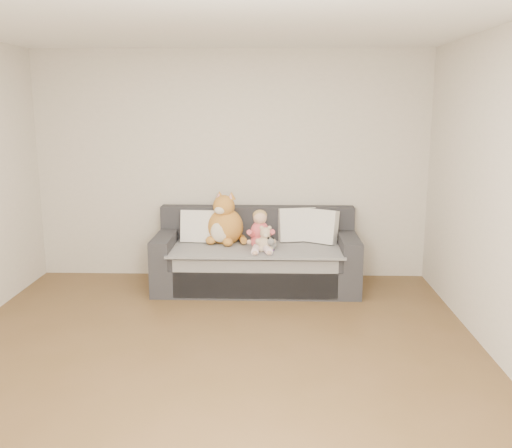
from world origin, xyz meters
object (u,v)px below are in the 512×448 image
(teddy_bear, at_px, (265,241))
(toddler, at_px, (260,233))
(sofa, at_px, (257,259))
(sippy_cup, at_px, (272,246))
(plush_cat, at_px, (225,223))

(teddy_bear, bearing_deg, toddler, 131.29)
(sofa, bearing_deg, toddler, -76.39)
(toddler, height_order, sippy_cup, toddler)
(teddy_bear, height_order, sippy_cup, teddy_bear)
(sofa, bearing_deg, teddy_bear, -67.26)
(toddler, xyz_separation_m, sippy_cup, (0.12, -0.06, -0.12))
(teddy_bear, xyz_separation_m, sippy_cup, (0.06, -0.00, -0.06))
(sofa, relative_size, toddler, 5.05)
(plush_cat, xyz_separation_m, sippy_cup, (0.52, -0.34, -0.17))
(teddy_bear, distance_m, sippy_cup, 0.09)
(toddler, bearing_deg, sippy_cup, -33.25)
(sofa, xyz_separation_m, plush_cat, (-0.35, 0.10, 0.38))
(sofa, distance_m, sippy_cup, 0.37)
(toddler, height_order, teddy_bear, toddler)
(teddy_bear, bearing_deg, sofa, 111.30)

